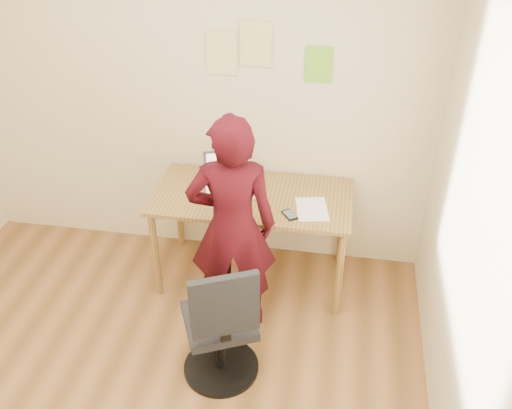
% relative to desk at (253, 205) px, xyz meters
% --- Properties ---
extents(room, '(3.58, 3.58, 2.78)m').
position_rel_desk_xyz_m(room, '(-0.51, -1.38, 0.70)').
color(room, brown).
rests_on(room, ground).
extents(desk, '(1.40, 0.70, 0.74)m').
position_rel_desk_xyz_m(desk, '(0.00, 0.00, 0.00)').
color(desk, olive).
rests_on(desk, ground).
extents(laptop, '(0.43, 0.40, 0.25)m').
position_rel_desk_xyz_m(laptop, '(-0.17, 0.05, 0.14)').
color(laptop, '#B6B6BD').
rests_on(laptop, desk).
extents(paper_sheet, '(0.26, 0.33, 0.00)m').
position_rel_desk_xyz_m(paper_sheet, '(0.43, -0.11, 0.09)').
color(paper_sheet, white).
rests_on(paper_sheet, desk).
extents(phone, '(0.12, 0.14, 0.01)m').
position_rel_desk_xyz_m(phone, '(0.29, -0.21, 0.09)').
color(phone, black).
rests_on(phone, desk).
extents(wall_note_left, '(0.21, 0.00, 0.30)m').
position_rel_desk_xyz_m(wall_note_left, '(-0.27, 0.36, 0.97)').
color(wall_note_left, '#D8CC81').
rests_on(wall_note_left, room).
extents(wall_note_mid, '(0.21, 0.00, 0.30)m').
position_rel_desk_xyz_m(wall_note_mid, '(-0.04, 0.36, 1.04)').
color(wall_note_mid, '#D8CC81').
rests_on(wall_note_mid, room).
extents(wall_note_right, '(0.18, 0.00, 0.24)m').
position_rel_desk_xyz_m(wall_note_right, '(0.39, 0.36, 0.93)').
color(wall_note_right, '#70BC2A').
rests_on(wall_note_right, room).
extents(office_chair, '(0.54, 0.55, 0.92)m').
position_rel_desk_xyz_m(office_chair, '(-0.02, -0.98, -0.26)').
color(office_chair, black).
rests_on(office_chair, ground).
extents(person, '(0.62, 0.47, 1.56)m').
position_rel_desk_xyz_m(person, '(-0.05, -0.45, 0.13)').
color(person, '#36070E').
rests_on(person, ground).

